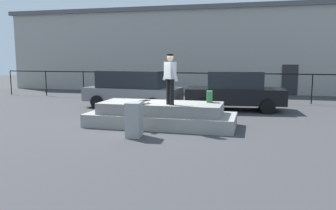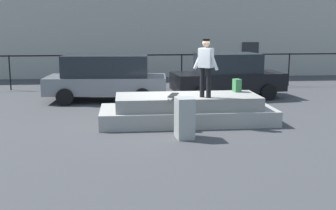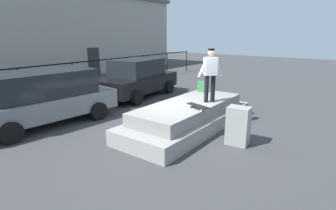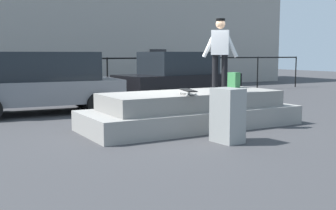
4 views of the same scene
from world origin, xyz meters
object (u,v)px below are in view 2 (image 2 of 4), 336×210
(skateboarder, at_px, (206,64))
(car_grey_hatchback_near, at_px, (106,77))
(skateboard, at_px, (173,95))
(utility_box, at_px, (184,118))
(backpack, at_px, (237,85))
(car_black_sedan_mid, at_px, (227,75))

(skateboarder, height_order, car_grey_hatchback_near, skateboarder)
(skateboard, relative_size, utility_box, 0.75)
(backpack, bearing_deg, utility_box, 129.39)
(backpack, distance_m, car_black_sedan_mid, 4.01)
(car_black_sedan_mid, height_order, utility_box, car_black_sedan_mid)
(skateboard, xyz_separation_m, backpack, (2.18, 1.12, 0.10))
(utility_box, bearing_deg, backpack, 43.79)
(skateboard, relative_size, backpack, 1.98)
(backpack, height_order, utility_box, backpack)
(skateboarder, height_order, car_black_sedan_mid, skateboarder)
(skateboarder, height_order, backpack, skateboarder)
(car_grey_hatchback_near, height_order, utility_box, car_grey_hatchback_near)
(skateboard, bearing_deg, car_black_sedan_mid, 60.80)
(backpack, xyz_separation_m, car_grey_hatchback_near, (-4.28, 3.67, -0.10))
(skateboard, height_order, utility_box, utility_box)
(backpack, bearing_deg, car_black_sedan_mid, -19.16)
(car_black_sedan_mid, bearing_deg, utility_box, -113.07)
(car_grey_hatchback_near, height_order, car_black_sedan_mid, car_black_sedan_mid)
(backpack, height_order, car_grey_hatchback_near, car_grey_hatchback_near)
(car_grey_hatchback_near, bearing_deg, utility_box, -69.42)
(skateboarder, relative_size, backpack, 4.18)
(skateboarder, height_order, skateboard, skateboarder)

